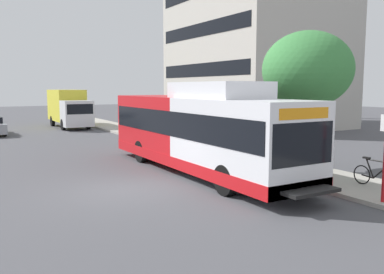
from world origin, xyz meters
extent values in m
plane|color=#4C4C51|center=(0.00, 8.00, 0.00)|extent=(120.00, 120.00, 0.00)
cube|color=#A8A399|center=(7.00, 6.00, 0.07)|extent=(3.00, 56.00, 0.14)
cube|color=white|center=(3.72, -1.61, 1.69)|extent=(2.54, 5.80, 2.73)
cube|color=red|center=(3.72, 4.19, 1.69)|extent=(2.54, 5.80, 2.73)
cube|color=red|center=(3.72, 1.29, 0.54)|extent=(2.57, 11.60, 0.44)
cube|color=black|center=(3.72, 1.29, 2.05)|extent=(2.58, 11.25, 0.96)
cube|color=black|center=(3.72, -4.47, 1.85)|extent=(2.34, 0.10, 1.24)
cube|color=orange|center=(3.72, -4.48, 2.72)|extent=(1.91, 0.08, 0.32)
cube|color=white|center=(3.72, -0.16, 3.35)|extent=(2.16, 4.06, 0.60)
cube|color=black|center=(3.72, -4.86, 0.55)|extent=(1.78, 0.60, 0.10)
cylinder|color=black|center=(2.59, -2.31, 0.50)|extent=(0.30, 1.00, 1.00)
cylinder|color=black|center=(4.85, -2.31, 0.50)|extent=(0.30, 1.00, 1.00)
cylinder|color=black|center=(2.59, 4.48, 0.50)|extent=(0.30, 1.00, 1.00)
cylinder|color=black|center=(4.85, 4.48, 0.50)|extent=(0.30, 1.00, 1.00)
torus|color=black|center=(7.18, -3.89, 0.47)|extent=(0.04, 0.66, 0.66)
cylinder|color=black|center=(7.18, -4.64, 0.74)|extent=(0.05, 0.64, 0.64)
cylinder|color=black|center=(7.18, -4.19, 0.74)|extent=(0.05, 0.34, 0.62)
cylinder|color=black|center=(7.18, -4.49, 1.04)|extent=(0.05, 0.90, 0.05)
cylinder|color=black|center=(7.18, -4.12, 0.46)|extent=(0.05, 0.45, 0.08)
cube|color=black|center=(7.18, -4.04, 1.08)|extent=(0.12, 0.24, 0.06)
cylinder|color=#4C3823|center=(7.71, -0.71, 1.47)|extent=(0.28, 0.28, 2.67)
ellipsoid|color=#3D8442|center=(7.71, -0.71, 4.18)|extent=(3.66, 3.66, 3.11)
cylinder|color=black|center=(-1.81, 18.71, 0.32)|extent=(0.20, 0.64, 0.64)
cylinder|color=black|center=(-1.81, 21.41, 0.32)|extent=(0.20, 0.64, 0.64)
cube|color=silver|center=(3.78, 20.36, 1.35)|extent=(2.30, 2.00, 2.10)
cube|color=yellow|center=(3.78, 23.86, 1.90)|extent=(2.30, 5.00, 2.70)
cube|color=black|center=(3.78, 19.39, 1.75)|extent=(2.07, 0.08, 0.80)
cylinder|color=black|center=(2.75, 20.80, 0.46)|extent=(0.26, 0.92, 0.92)
cylinder|color=black|center=(4.81, 20.80, 0.46)|extent=(0.26, 0.92, 0.92)
cylinder|color=black|center=(2.75, 24.94, 0.46)|extent=(0.26, 0.92, 0.92)
cylinder|color=black|center=(4.81, 24.94, 0.46)|extent=(0.26, 0.92, 0.92)
cube|color=black|center=(18.80, 16.25, 1.63)|extent=(11.42, 12.98, 1.10)
cube|color=black|center=(18.80, 16.25, 4.90)|extent=(11.42, 12.98, 1.10)
cube|color=black|center=(18.80, 16.25, 8.17)|extent=(11.42, 12.98, 1.10)
cylinder|color=#B7B7BC|center=(20.18, 31.23, 3.38)|extent=(1.10, 1.10, 6.77)
cylinder|color=#B7B7BC|center=(20.18, 31.23, 10.15)|extent=(0.91, 0.91, 6.77)
camera|label=1|loc=(-4.76, -12.70, 3.44)|focal=37.86mm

